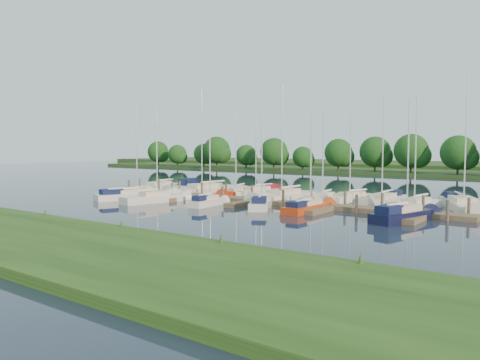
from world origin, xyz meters
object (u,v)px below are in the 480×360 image
Objects in this scene: motorboat at (188,187)px; sailboat_n_5 at (283,198)px; sailboat_n_0 at (159,188)px; dock at (255,201)px; sailboat_s_2 at (208,203)px.

sailboat_n_5 is at bearing 156.43° from motorboat.
sailboat_n_5 is (19.14, -0.86, 0.00)m from sailboat_n_0.
sailboat_n_0 reaches higher than motorboat.
sailboat_s_2 reaches higher than dock.
sailboat_n_0 reaches higher than dock.
sailboat_n_0 is 17.54m from sailboat_s_2.
sailboat_n_0 is 0.86× the size of sailboat_n_5.
sailboat_n_0 is at bearing 1.54° from sailboat_n_5.
sailboat_n_5 is 8.46m from sailboat_s_2.
sailboat_n_5 is at bearing 175.46° from sailboat_n_0.
motorboat is at bearing -142.16° from sailboat_n_0.
dock is 16.41m from motorboat.
sailboat_n_5 is (1.26, 3.35, 0.08)m from dock.
sailboat_n_0 is 1.53× the size of sailboat_s_2.
dock is 3.69× the size of sailboat_n_0.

